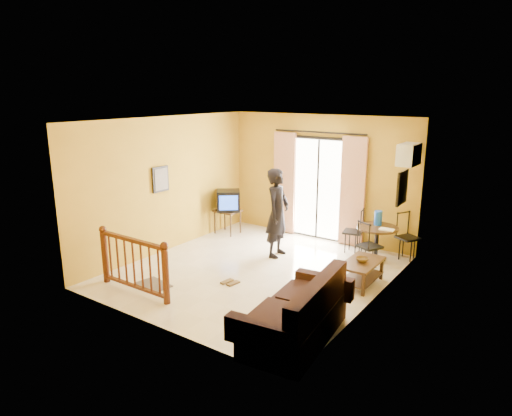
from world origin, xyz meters
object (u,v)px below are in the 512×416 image
Objects in this scene: television at (228,200)px; dining_table at (377,234)px; sofa at (299,316)px; coffee_table at (361,269)px; standing_person at (278,213)px.

dining_table is (3.49, 0.33, -0.27)m from television.
sofa is at bearing -79.48° from television.
dining_table is 0.41× the size of sofa.
television is 0.74× the size of coffee_table.
sofa is (0.24, -3.54, -0.19)m from dining_table.
dining_table is at bearing -69.04° from standing_person.
television is at bearing 132.89° from sofa.
television reaches higher than sofa.
television is at bearing 165.01° from coffee_table.
standing_person reaches higher than sofa.
dining_table is 1.37m from coffee_table.
television reaches higher than coffee_table.
sofa is (3.73, -3.21, -0.46)m from television.
sofa is at bearing -86.10° from dining_table.
standing_person is (1.74, -0.60, 0.10)m from television.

